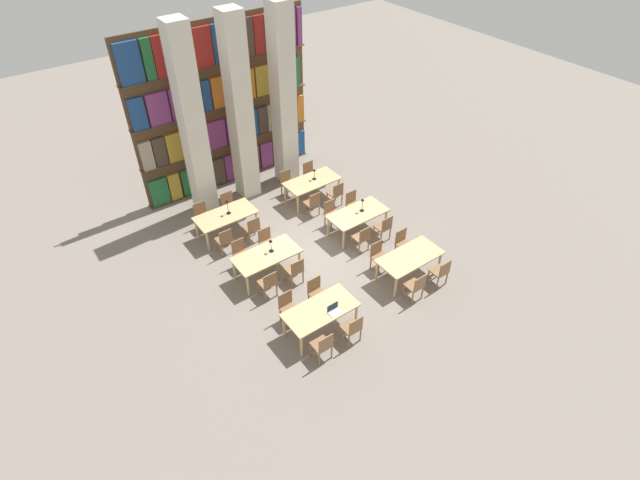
{
  "coord_description": "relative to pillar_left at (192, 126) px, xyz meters",
  "views": [
    {
      "loc": [
        -6.4,
        -9.06,
        9.8
      ],
      "look_at": [
        0.0,
        -0.24,
        0.68
      ],
      "focal_mm": 28.0,
      "sensor_mm": 36.0,
      "label": 1
    }
  ],
  "objects": [
    {
      "name": "chair_19",
      "position": [
        0.41,
        -0.89,
        -2.51
      ],
      "size": [
        0.42,
        0.4,
        0.9
      ],
      "rotation": [
        0.0,
        0.0,
        3.14
      ],
      "color": "olive",
      "rests_on": "ground_plane"
    },
    {
      "name": "reading_table_4",
      "position": [
        -0.07,
        -1.63,
        -2.33
      ],
      "size": [
        1.83,
        0.91,
        0.76
      ],
      "color": "tan",
      "rests_on": "ground_plane"
    },
    {
      "name": "reading_table_5",
      "position": [
        3.12,
        -1.64,
        -2.33
      ],
      "size": [
        1.83,
        0.91,
        0.76
      ],
      "color": "tan",
      "rests_on": "ground_plane"
    },
    {
      "name": "chair_23",
      "position": [
        3.56,
        -0.9,
        -2.51
      ],
      "size": [
        0.42,
        0.4,
        0.9
      ],
      "rotation": [
        0.0,
        0.0,
        3.14
      ],
      "color": "olive",
      "rests_on": "ground_plane"
    },
    {
      "name": "chair_7",
      "position": [
        3.59,
        -5.53,
        -2.51
      ],
      "size": [
        0.42,
        0.4,
        0.9
      ],
      "rotation": [
        0.0,
        0.0,
        3.14
      ],
      "color": "olive",
      "rests_on": "ground_plane"
    },
    {
      "name": "desk_lamp_1",
      "position": [
        3.39,
        -3.9,
        -1.94
      ],
      "size": [
        0.14,
        0.14,
        0.45
      ],
      "color": "black",
      "rests_on": "reading_table_3"
    },
    {
      "name": "chair_6",
      "position": [
        3.59,
        -7.01,
        -2.51
      ],
      "size": [
        0.42,
        0.4,
        0.9
      ],
      "color": "olive",
      "rests_on": "ground_plane"
    },
    {
      "name": "reading_table_1",
      "position": [
        3.12,
        -6.27,
        -2.33
      ],
      "size": [
        1.83,
        0.91,
        0.76
      ],
      "color": "tan",
      "rests_on": "ground_plane"
    },
    {
      "name": "chair_15",
      "position": [
        3.64,
        -3.17,
        -2.51
      ],
      "size": [
        0.42,
        0.4,
        0.9
      ],
      "rotation": [
        0.0,
        0.0,
        3.14
      ],
      "color": "olive",
      "rests_on": "ground_plane"
    },
    {
      "name": "reading_table_3",
      "position": [
        3.22,
        -3.91,
        -2.33
      ],
      "size": [
        1.83,
        0.91,
        0.76
      ],
      "color": "tan",
      "rests_on": "ground_plane"
    },
    {
      "name": "chair_4",
      "position": [
        2.66,
        -7.01,
        -2.51
      ],
      "size": [
        0.42,
        0.4,
        0.9
      ],
      "color": "olive",
      "rests_on": "ground_plane"
    },
    {
      "name": "desk_lamp_0",
      "position": [
        0.17,
        -3.88,
        -1.97
      ],
      "size": [
        0.14,
        0.14,
        0.41
      ],
      "color": "black",
      "rests_on": "reading_table_2"
    },
    {
      "name": "chair_2",
      "position": [
        0.42,
        -7.14,
        -2.51
      ],
      "size": [
        0.42,
        0.4,
        0.9
      ],
      "color": "olive",
      "rests_on": "ground_plane"
    },
    {
      "name": "desk_lamp_2",
      "position": [
        0.04,
        -1.64,
        -1.91
      ],
      "size": [
        0.14,
        0.14,
        0.5
      ],
      "color": "black",
      "rests_on": "reading_table_4"
    },
    {
      "name": "chair_17",
      "position": [
        -0.52,
        -0.89,
        -2.51
      ],
      "size": [
        0.42,
        0.4,
        0.9
      ],
      "rotation": [
        0.0,
        0.0,
        3.14
      ],
      "color": "olive",
      "rests_on": "ground_plane"
    },
    {
      "name": "chair_8",
      "position": [
        -0.42,
        -4.65,
        -2.51
      ],
      "size": [
        0.42,
        0.4,
        0.9
      ],
      "color": "olive",
      "rests_on": "ground_plane"
    },
    {
      "name": "chair_11",
      "position": [
        0.43,
        -3.17,
        -2.51
      ],
      "size": [
        0.42,
        0.4,
        0.9
      ],
      "rotation": [
        0.0,
        0.0,
        3.14
      ],
      "color": "olive",
      "rests_on": "ground_plane"
    },
    {
      "name": "chair_0",
      "position": [
        -0.46,
        -7.14,
        -2.51
      ],
      "size": [
        0.42,
        0.4,
        0.9
      ],
      "color": "olive",
      "rests_on": "ground_plane"
    },
    {
      "name": "pillar_left",
      "position": [
        0.0,
        0.0,
        0.0
      ],
      "size": [
        0.64,
        0.64,
        6.0
      ],
      "color": "silver",
      "rests_on": "ground_plane"
    },
    {
      "name": "chair_18",
      "position": [
        0.41,
        -2.37,
        -2.51
      ],
      "size": [
        0.42,
        0.4,
        0.9
      ],
      "color": "olive",
      "rests_on": "ground_plane"
    },
    {
      "name": "chair_16",
      "position": [
        -0.52,
        -2.37,
        -2.51
      ],
      "size": [
        0.42,
        0.4,
        0.9
      ],
      "color": "olive",
      "rests_on": "ground_plane"
    },
    {
      "name": "chair_5",
      "position": [
        2.66,
        -5.53,
        -2.51
      ],
      "size": [
        0.42,
        0.4,
        0.9
      ],
      "rotation": [
        0.0,
        0.0,
        3.14
      ],
      "color": "olive",
      "rests_on": "ground_plane"
    },
    {
      "name": "chair_22",
      "position": [
        3.56,
        -2.38,
        -2.51
      ],
      "size": [
        0.42,
        0.4,
        0.9
      ],
      "color": "olive",
      "rests_on": "ground_plane"
    },
    {
      "name": "ground_plane",
      "position": [
        1.59,
        -3.96,
        -3.0
      ],
      "size": [
        40.0,
        40.0,
        0.0
      ],
      "primitive_type": "plane",
      "color": "gray"
    },
    {
      "name": "reading_table_2",
      "position": [
        -0.01,
        -3.91,
        -2.33
      ],
      "size": [
        1.83,
        0.91,
        0.76
      ],
      "color": "tan",
      "rests_on": "ground_plane"
    },
    {
      "name": "pillar_center",
      "position": [
        1.59,
        0.0,
        0.0
      ],
      "size": [
        0.64,
        0.64,
        6.0
      ],
      "color": "silver",
      "rests_on": "ground_plane"
    },
    {
      "name": "chair_10",
      "position": [
        0.43,
        -4.65,
        -2.51
      ],
      "size": [
        0.42,
        0.4,
        0.9
      ],
      "color": "olive",
      "rests_on": "ground_plane"
    },
    {
      "name": "reading_table_0",
      "position": [
        0.01,
        -6.4,
        -2.33
      ],
      "size": [
        1.83,
        0.91,
        0.76
      ],
      "color": "tan",
      "rests_on": "ground_plane"
    },
    {
      "name": "chair_21",
      "position": [
        2.62,
        -0.9,
        -2.51
      ],
      "size": [
        0.42,
        0.4,
        0.9
      ],
      "rotation": [
        0.0,
        0.0,
        3.14
      ],
      "color": "olive",
      "rests_on": "ground_plane"
    },
    {
      "name": "chair_9",
      "position": [
        -0.42,
        -3.17,
        -2.51
      ],
      "size": [
        0.42,
        0.4,
        0.9
      ],
      "rotation": [
        0.0,
        0.0,
        3.14
      ],
      "color": "olive",
      "rests_on": "ground_plane"
    },
    {
      "name": "laptop",
      "position": [
        0.23,
        -6.67,
        -2.2
      ],
      "size": [
        0.32,
        0.22,
        0.21
      ],
      "color": "silver",
      "rests_on": "reading_table_0"
    },
    {
      "name": "chair_1",
      "position": [
        -0.46,
        -5.67,
        -2.51
      ],
      "size": [
        0.42,
        0.4,
        0.9
      ],
      "rotation": [
        0.0,
        0.0,
        3.14
      ],
      "color": "olive",
      "rests_on": "ground_plane"
    },
    {
      "name": "chair_14",
      "position": [
        3.64,
        -4.65,
        -2.51
      ],
      "size": [
        0.42,
        0.4,
        0.9
      ],
      "color": "olive",
      "rests_on": "ground_plane"
    },
    {
      "name": "pillar_right",
      "position": [
        3.18,
        0.0,
        0.0
      ],
      "size": [
        0.64,
        0.64,
        6.0
      ],
      "color": "silver",
      "rests_on": "ground_plane"
    },
    {
      "name": "chair_12",
      "position": [
        2.79,
        -4.65,
        -2.51
      ],
      "size": [
        0.42,
        0.4,
        0.9
      ],
      "color": "olive",
      "rests_on": "ground_plane"
    },
    {
      "name": "chair_3",
      "position": [
        0.42,
        -5.67,
        -2.51
      ],
      "size": [
        0.42,
        0.4,
        0.9
      ],
      "rotation": [
        0.0,
        0.0,
        3.14
      ],
      "color": "olive",
      "rests_on": "ground_plane"
    },
    {
      "name": "chair_20",
      "position": [
        2.62,
        -2.38,
        -2.51
      ],
      "size": [
        0.42,
        0.4,
        0.9
      ],
      "color": "olive",
      "rests_on": "ground_plane"
    },
    {
      "name": "bookshelf_bank",
      "position": [
        1.58,
        1.11,
        -0.29
      ],
      "size": [
        6.21,
        0.35,
        5.5
      ],
      "color": "brown",
      "rests_on": "ground_plane"
    },
    {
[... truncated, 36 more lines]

